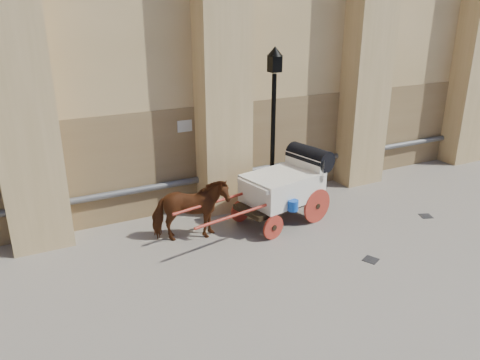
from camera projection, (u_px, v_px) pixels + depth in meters
ground at (325, 253)px, 11.27m from camera, size 90.00×90.00×0.00m
horse at (190, 211)px, 11.68m from camera, size 2.05×1.29×1.61m
carriage at (287, 184)px, 12.72m from camera, size 4.61×2.04×1.95m
street_lamp at (273, 125)px, 13.15m from camera, size 0.43×0.43×4.60m
drain_grate_near at (371, 260)px, 10.98m from camera, size 0.42×0.42×0.01m
drain_grate_far at (426, 216)px, 13.26m from camera, size 0.41×0.41×0.01m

